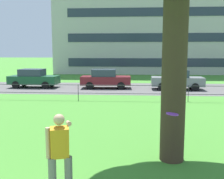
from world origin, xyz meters
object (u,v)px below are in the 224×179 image
Objects in this scene: car_maroon_far_left at (105,79)px; car_dark_green_left at (34,78)px; car_grey_right at (177,80)px; person_thrower at (60,153)px; frisbee at (172,114)px; apartment_building_background at (152,6)px.

car_dark_green_left is at bearing 179.64° from car_maroon_far_left.
car_maroon_far_left is (6.01, -0.04, 0.00)m from car_dark_green_left.
car_maroon_far_left is 5.69m from car_grey_right.
car_maroon_far_left and car_grey_right have the same top height.
person_thrower is at bearing -68.13° from car_dark_green_left.
person_thrower is 16.72m from car_maroon_far_left.
person_thrower is 5.15× the size of frisbee.
apartment_building_background is at bearing 91.88° from car_grey_right.
car_grey_right is at bearing 80.35° from frisbee.
frisbee is 16.23m from car_maroon_far_left.
car_maroon_far_left is at bearing 92.45° from person_thrower.
person_thrower is 0.06× the size of apartment_building_background.
apartment_building_background is (11.01, 20.04, 9.03)m from car_dark_green_left.
person_thrower is at bearing -96.65° from apartment_building_background.
person_thrower is 18.04m from car_dark_green_left.
frisbee is at bearing -93.14° from apartment_building_background.
car_grey_right is at bearing -3.61° from car_maroon_far_left.
apartment_building_background is (4.29, 36.78, 8.88)m from person_thrower.
frisbee is at bearing -60.49° from car_dark_green_left.
car_maroon_far_left is at bearing -0.36° from car_dark_green_left.
car_dark_green_left is 24.58m from apartment_building_background.
frisbee is 0.01× the size of apartment_building_background.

